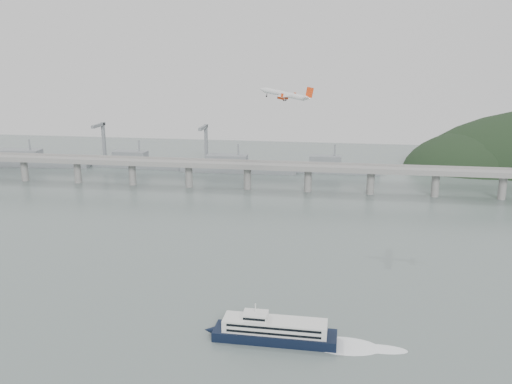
# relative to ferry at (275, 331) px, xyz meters

# --- Properties ---
(ground) EXTENTS (900.00, 900.00, 0.00)m
(ground) POSITION_rel_ferry_xyz_m (-22.19, 38.01, -4.11)
(ground) COLOR slate
(ground) RESTS_ON ground
(bridge) EXTENTS (800.00, 22.00, 23.90)m
(bridge) POSITION_rel_ferry_xyz_m (-23.34, 238.01, 13.54)
(bridge) COLOR gray
(bridge) RESTS_ON ground
(distant_fleet) EXTENTS (453.00, 60.90, 40.00)m
(distant_fleet) POSITION_rel_ferry_xyz_m (-177.55, 303.09, 2.11)
(distant_fleet) COLOR slate
(distant_fleet) RESTS_ON ground
(ferry) EXTENTS (80.26, 14.36, 15.15)m
(ferry) POSITION_rel_ferry_xyz_m (0.00, 0.00, 0.00)
(ferry) COLOR black
(ferry) RESTS_ON ground
(airliner) EXTENTS (33.58, 30.64, 8.80)m
(airliner) POSITION_rel_ferry_xyz_m (-10.44, 132.17, 82.09)
(airliner) COLOR silver
(airliner) RESTS_ON ground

